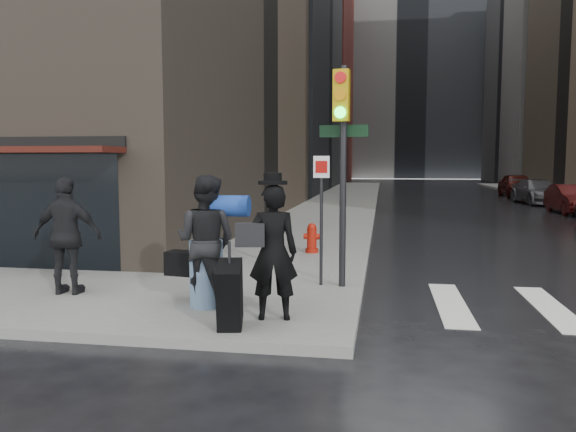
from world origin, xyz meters
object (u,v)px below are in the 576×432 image
Objects in this scene: parked_car_2 at (572,199)px; parked_car_3 at (538,192)px; man_greycoat at (67,236)px; man_overcoat at (264,258)px; parked_car_4 at (517,185)px; fire_hydrant at (312,239)px; traffic_light at (340,146)px; man_jeans at (206,241)px.

parked_car_2 is 6.25m from parked_car_3.
parked_car_3 is (14.06, 25.32, -0.46)m from man_greycoat.
man_overcoat reaches higher than man_greycoat.
man_greycoat is 34.66m from parked_car_4.
man_greycoat is 2.73× the size of fire_hydrant.
traffic_light reaches higher than parked_car_3.
man_jeans is 2.79× the size of fire_hydrant.
man_jeans is 0.51× the size of parked_car_2.
parked_car_3 is (10.40, 26.37, -0.36)m from man_overcoat.
man_overcoat is 0.54× the size of traffic_light.
parked_car_3 is at bearing 62.65° from fire_hydrant.
man_greycoat is at bearing -157.25° from traffic_light.
parked_car_4 reaches higher than parked_car_3.
man_overcoat is at bearing -89.19° from fire_hydrant.
parked_car_2 is at bearing 69.02° from traffic_light.
parked_car_4 is at bearing -100.56° from man_jeans.
man_jeans reaches higher than parked_car_4.
man_overcoat is 1.06× the size of man_greycoat.
traffic_light is at bearing -107.23° from parked_car_4.
traffic_light reaches higher than man_overcoat.
parked_car_3 is at bearing -123.25° from man_greycoat.
traffic_light reaches higher than fire_hydrant.
man_greycoat is at bearing -113.74° from parked_car_4.
man_jeans is 5.58m from fire_hydrant.
man_jeans is 1.02× the size of man_greycoat.
traffic_light is at bearing -121.82° from man_overcoat.
parked_car_4 is (14.31, 31.57, -0.35)m from man_greycoat.
man_jeans reaches higher than man_greycoat.
parked_car_4 is at bearing 87.98° from parked_car_2.
fire_hydrant is (0.98, 5.45, -0.71)m from man_jeans.
man_greycoat is 28.96m from parked_car_3.
man_greycoat is at bearing -125.27° from fire_hydrant.
man_overcoat is at bearing -117.55° from parked_car_2.
man_overcoat is at bearing -107.44° from parked_car_4.
parked_car_3 is at bearing 88.74° from parked_car_2.
parked_car_2 is (10.39, 14.02, 0.19)m from fire_hydrant.
parked_car_4 is at bearing 67.95° from fire_hydrant.
man_jeans is 0.43× the size of parked_car_3.
man_overcoat is 3.81m from man_greycoat.
parked_car_3 reaches higher than parked_car_2.
man_greycoat is 4.97m from traffic_light.
man_greycoat is 6.22m from fire_hydrant.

